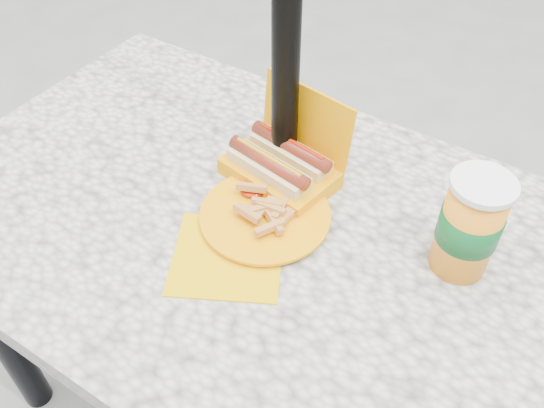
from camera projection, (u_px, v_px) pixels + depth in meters
The scene contains 5 objects.
ground at pixel (249, 401), 1.58m from camera, with size 60.00×60.00×0.00m, color slate.
picnic_table at pixel (240, 251), 1.13m from camera, with size 1.20×0.80×0.75m.
hotdog_box at pixel (282, 163), 1.09m from camera, with size 0.23×0.18×0.17m.
fries_plate at pixel (262, 217), 1.03m from camera, with size 0.25×0.35×0.05m.
soda_cup at pixel (470, 225), 0.90m from camera, with size 0.10×0.10×0.19m.
Camera 1 is at (0.45, -0.58, 1.51)m, focal length 38.00 mm.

